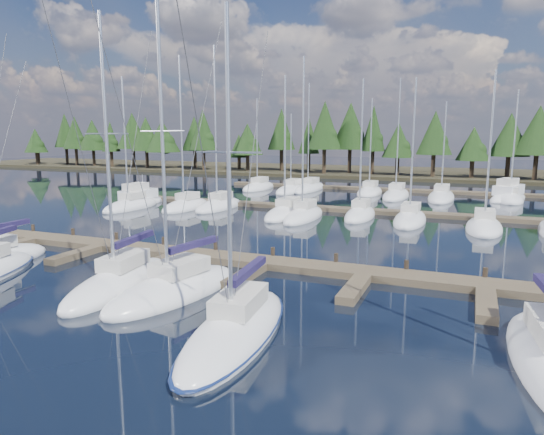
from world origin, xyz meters
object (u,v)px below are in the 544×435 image
at_px(main_dock, 262,265).
at_px(motor_yacht_left, 139,201).
at_px(front_sailboat_2, 120,282).
at_px(front_sailboat_3, 175,289).
at_px(motor_yacht_right, 508,196).
at_px(front_sailboat_4, 236,330).

bearing_deg(main_dock, motor_yacht_left, 141.19).
height_order(front_sailboat_2, front_sailboat_3, front_sailboat_3).
xyz_separation_m(motor_yacht_left, motor_yacht_right, (38.42, 20.00, 0.03)).
relative_size(main_dock, motor_yacht_right, 4.85).
distance_m(motor_yacht_left, motor_yacht_right, 43.31).
bearing_deg(motor_yacht_right, front_sailboat_4, -104.28).
bearing_deg(front_sailboat_3, main_dock, 71.31).
bearing_deg(main_dock, front_sailboat_2, -130.60).
distance_m(front_sailboat_3, front_sailboat_4, 6.02).
height_order(motor_yacht_left, motor_yacht_right, motor_yacht_right).
bearing_deg(front_sailboat_4, motor_yacht_left, 133.06).
bearing_deg(motor_yacht_left, front_sailboat_3, -49.36).
distance_m(front_sailboat_4, motor_yacht_right, 49.57).
bearing_deg(main_dock, motor_yacht_right, 68.55).
xyz_separation_m(front_sailboat_4, motor_yacht_right, (12.23, 48.03, 0.20)).
distance_m(front_sailboat_2, front_sailboat_3, 3.22).
bearing_deg(motor_yacht_right, front_sailboat_2, -114.53).
relative_size(front_sailboat_2, motor_yacht_right, 1.56).
height_order(front_sailboat_3, motor_yacht_left, front_sailboat_3).
bearing_deg(motor_yacht_left, front_sailboat_4, -46.94).
bearing_deg(front_sailboat_4, front_sailboat_2, 158.55).
bearing_deg(front_sailboat_3, front_sailboat_2, -177.94).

